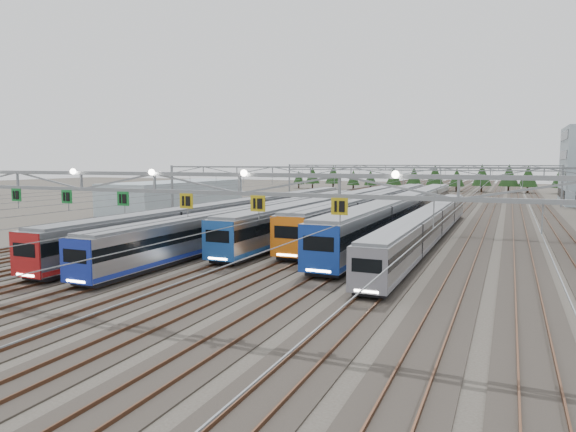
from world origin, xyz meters
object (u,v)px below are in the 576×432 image
at_px(train_d, 378,207).
at_px(train_c, 339,209).
at_px(train_f, 430,224).
at_px(train_e, 407,210).
at_px(gantry_near, 153,186).
at_px(gantry_mid, 351,178).
at_px(train_b, 270,218).
at_px(gantry_far, 412,172).
at_px(west_shed, 177,196).
at_px(train_a, 248,213).

bearing_deg(train_d, train_c, -141.10).
bearing_deg(train_f, train_e, 111.09).
xyz_separation_m(gantry_near, gantry_mid, (0.05, 40.12, -0.70)).
distance_m(train_b, gantry_near, 31.08).
xyz_separation_m(gantry_mid, gantry_far, (0.00, 45.00, 0.00)).
relative_size(gantry_near, west_shed, 1.88).
bearing_deg(train_a, train_f, -3.05).
distance_m(train_b, gantry_far, 55.78).
bearing_deg(train_a, train_e, 30.18).
height_order(train_b, train_c, train_c).
bearing_deg(gantry_far, train_d, -86.72).
bearing_deg(west_shed, train_e, -11.14).
height_order(train_a, west_shed, west_shed).
distance_m(train_d, train_e, 5.14).
distance_m(train_b, train_c, 13.14).
relative_size(train_d, gantry_mid, 1.13).
bearing_deg(west_shed, train_c, -15.90).
xyz_separation_m(train_d, train_f, (9.00, -14.15, -0.35)).
bearing_deg(train_a, gantry_near, -71.22).
bearing_deg(train_b, train_c, 69.97).
distance_m(train_a, train_c, 12.95).
height_order(train_a, gantry_near, gantry_near).
xyz_separation_m(train_b, train_e, (13.50, 13.50, 0.29)).
distance_m(train_d, gantry_mid, 7.44).
bearing_deg(gantry_near, train_c, 92.98).
distance_m(train_a, train_b, 5.42).
distance_m(train_a, gantry_far, 53.54).
bearing_deg(train_e, gantry_mid, -153.95).
distance_m(train_d, gantry_far, 39.50).
xyz_separation_m(train_f, gantry_mid, (-11.25, 8.37, 4.48)).
bearing_deg(train_d, west_shed, 171.21).
relative_size(train_f, west_shed, 1.76).
relative_size(gantry_mid, gantry_far, 1.00).
height_order(train_e, gantry_mid, gantry_mid).
bearing_deg(gantry_mid, gantry_near, -90.07).
distance_m(gantry_mid, gantry_far, 45.00).
bearing_deg(west_shed, train_b, -37.20).
relative_size(train_b, train_c, 0.93).
relative_size(train_d, gantry_far, 1.13).
bearing_deg(train_c, train_b, -110.03).
xyz_separation_m(train_c, gantry_far, (2.25, 42.86, 4.22)).
distance_m(train_c, gantry_far, 43.12).
xyz_separation_m(gantry_near, west_shed, (-35.43, 51.73, -4.54)).
height_order(train_b, train_e, train_e).
relative_size(train_d, train_f, 1.21).
bearing_deg(train_f, train_b, -174.21).
bearing_deg(gantry_mid, train_c, 136.37).
xyz_separation_m(train_f, west_shed, (-46.73, 19.98, 0.64)).
height_order(train_c, gantry_far, gantry_far).
relative_size(train_b, gantry_far, 1.05).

